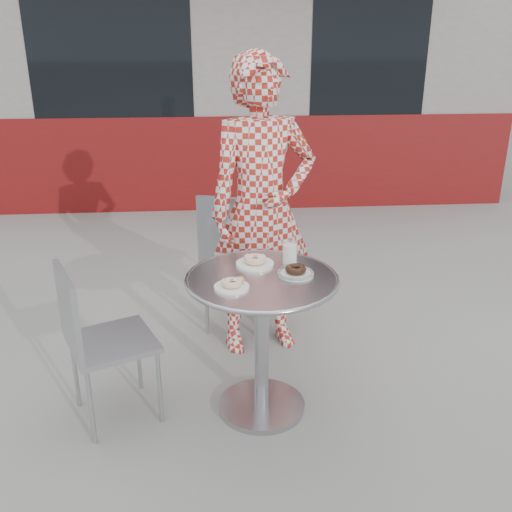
{
  "coord_description": "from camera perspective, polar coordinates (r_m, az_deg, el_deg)",
  "views": [
    {
      "loc": [
        -0.25,
        -2.42,
        1.82
      ],
      "look_at": [
        -0.04,
        0.12,
        0.81
      ],
      "focal_mm": 40.0,
      "sensor_mm": 36.0,
      "label": 1
    }
  ],
  "objects": [
    {
      "name": "storefront",
      "position": [
        7.99,
        -3.0,
        19.13
      ],
      "size": [
        6.02,
        4.55,
        3.0
      ],
      "color": "gray",
      "rests_on": "ground"
    },
    {
      "name": "plate_near",
      "position": [
        2.57,
        -2.4,
        -2.86
      ],
      "size": [
        0.16,
        0.16,
        0.04
      ],
      "rotation": [
        0.0,
        0.0,
        0.23
      ],
      "color": "white",
      "rests_on": "bistro_table"
    },
    {
      "name": "ground",
      "position": [
        3.03,
        1.0,
        -15.24
      ],
      "size": [
        60.0,
        60.0,
        0.0
      ],
      "primitive_type": "plane",
      "color": "gray",
      "rests_on": "ground"
    },
    {
      "name": "plate_checker",
      "position": [
        2.71,
        3.99,
        -1.6
      ],
      "size": [
        0.17,
        0.17,
        0.05
      ],
      "rotation": [
        0.0,
        0.0,
        0.27
      ],
      "color": "white",
      "rests_on": "bistro_table"
    },
    {
      "name": "milk_cup",
      "position": [
        2.83,
        3.4,
        0.32
      ],
      "size": [
        0.08,
        0.08,
        0.12
      ],
      "rotation": [
        0.0,
        0.0,
        0.09
      ],
      "color": "white",
      "rests_on": "bistro_table"
    },
    {
      "name": "plate_far",
      "position": [
        2.81,
        -0.11,
        -0.55
      ],
      "size": [
        0.19,
        0.19,
        0.05
      ],
      "rotation": [
        0.0,
        0.0,
        -0.1
      ],
      "color": "white",
      "rests_on": "bistro_table"
    },
    {
      "name": "chair_far",
      "position": [
        3.7,
        -1.37,
        -2.95
      ],
      "size": [
        0.56,
        0.56,
        0.92
      ],
      "rotation": [
        0.0,
        0.0,
        2.82
      ],
      "color": "#A3A6AB",
      "rests_on": "ground"
    },
    {
      "name": "seated_person",
      "position": [
        3.27,
        0.6,
        4.66
      ],
      "size": [
        0.71,
        0.54,
        1.73
      ],
      "primitive_type": "imported",
      "rotation": [
        0.0,
        0.0,
        0.22
      ],
      "color": "#A62219",
      "rests_on": "ground"
    },
    {
      "name": "bistro_table",
      "position": [
        2.76,
        0.6,
        -5.55
      ],
      "size": [
        0.73,
        0.73,
        0.74
      ],
      "rotation": [
        0.0,
        0.0,
        0.21
      ],
      "color": "silver",
      "rests_on": "ground"
    },
    {
      "name": "chair_left",
      "position": [
        2.96,
        -14.1,
        -11.16
      ],
      "size": [
        0.52,
        0.51,
        0.82
      ],
      "rotation": [
        0.0,
        0.0,
        1.99
      ],
      "color": "#A3A6AB",
      "rests_on": "ground"
    }
  ]
}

